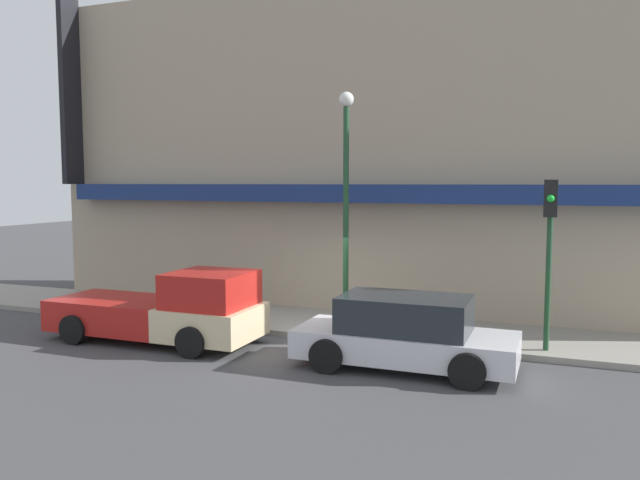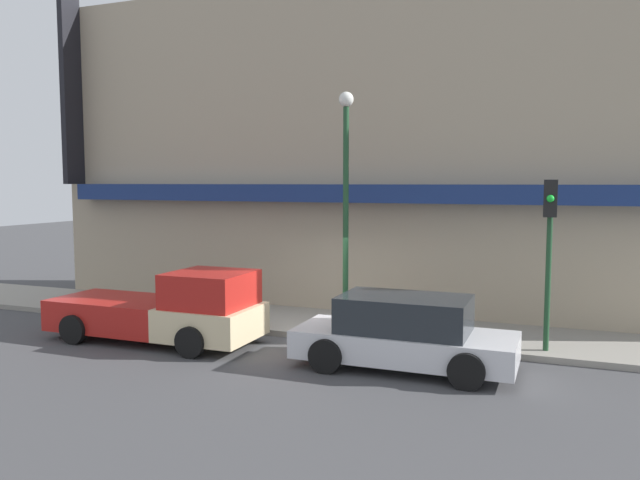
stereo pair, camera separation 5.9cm
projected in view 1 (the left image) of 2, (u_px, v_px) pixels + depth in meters
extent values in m
plane|color=#424244|center=(306.00, 339.00, 15.28)|extent=(80.00, 80.00, 0.00)
cube|color=gray|center=(327.00, 324.00, 16.64)|extent=(36.00, 2.94, 0.15)
cube|color=tan|center=(361.00, 151.00, 18.96)|extent=(19.80, 3.00, 9.59)
cube|color=navy|center=(342.00, 193.00, 17.41)|extent=(18.22, 0.60, 0.50)
cube|color=black|center=(70.00, 89.00, 20.39)|extent=(0.20, 0.80, 6.22)
cube|color=beige|center=(211.00, 322.00, 14.52)|extent=(2.10, 1.90, 0.75)
cube|color=#B21E19|center=(211.00, 289.00, 14.45)|extent=(1.79, 1.75, 0.80)
cube|color=#B21E19|center=(119.00, 313.00, 15.47)|extent=(3.16, 1.90, 0.75)
cylinder|color=black|center=(233.00, 324.00, 15.40)|extent=(0.70, 0.22, 0.70)
cylinder|color=black|center=(191.00, 342.00, 13.64)|extent=(0.70, 0.22, 0.70)
cylinder|color=black|center=(125.00, 314.00, 16.58)|extent=(0.70, 0.22, 0.70)
cylinder|color=black|center=(73.00, 330.00, 14.81)|extent=(0.70, 0.22, 0.70)
cube|color=silver|center=(405.00, 345.00, 12.87)|extent=(4.51, 1.77, 0.58)
cube|color=#23282D|center=(405.00, 314.00, 12.81)|extent=(2.62, 1.60, 0.73)
cylinder|color=black|center=(479.00, 348.00, 13.20)|extent=(0.70, 0.22, 0.70)
cylinder|color=black|center=(467.00, 371.00, 11.56)|extent=(0.70, 0.22, 0.70)
cylinder|color=black|center=(354.00, 336.00, 14.21)|extent=(0.70, 0.22, 0.70)
cylinder|color=black|center=(326.00, 356.00, 12.56)|extent=(0.70, 0.22, 0.70)
cylinder|color=red|center=(201.00, 309.00, 16.79)|extent=(0.20, 0.20, 0.58)
sphere|color=red|center=(201.00, 296.00, 16.75)|extent=(0.19, 0.19, 0.19)
cylinder|color=#1E4728|center=(346.00, 221.00, 15.19)|extent=(0.14, 0.14, 5.50)
sphere|color=silver|center=(346.00, 99.00, 14.92)|extent=(0.36, 0.36, 0.36)
cylinder|color=#1E4728|center=(549.00, 266.00, 13.59)|extent=(0.12, 0.12, 3.75)
cube|color=black|center=(551.00, 198.00, 13.31)|extent=(0.28, 0.20, 0.80)
sphere|color=green|center=(551.00, 199.00, 13.20)|extent=(0.16, 0.16, 0.16)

